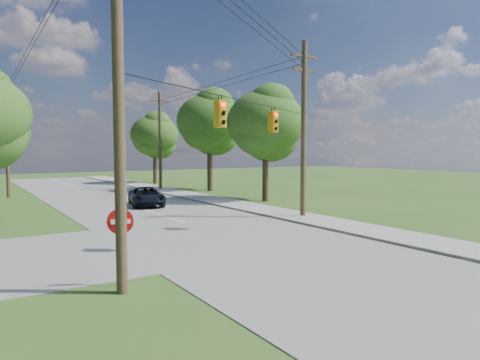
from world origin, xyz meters
TOP-DOWN VIEW (x-y plane):
  - ground at (0.00, 0.00)m, footprint 140.00×140.00m
  - main_road at (2.00, 5.00)m, footprint 10.00×100.00m
  - sidewalk_east at (8.70, 5.00)m, footprint 2.60×100.00m
  - pole_sw at (-4.60, 0.40)m, footprint 2.00×0.32m
  - pole_ne at (8.90, 8.00)m, footprint 2.00×0.32m
  - pole_north_e at (8.90, 30.00)m, footprint 2.00×0.32m
  - pole_north_w at (-5.00, 30.00)m, footprint 2.00×0.32m
  - power_lines at (1.50, 11.54)m, footprint 13.93×29.62m
  - traffic_signals at (2.55, 4.43)m, footprint 4.91×3.27m
  - tree_e_near at (12.00, 16.00)m, footprint 6.20×6.20m
  - tree_e_mid at (12.50, 26.00)m, footprint 6.60×6.60m
  - tree_e_far at (11.50, 38.00)m, footprint 5.80×5.80m
  - car_main_north at (2.88, 18.18)m, footprint 3.24×5.18m
  - do_not_enter_sign at (-4.43, 1.00)m, footprint 0.75×0.27m

SIDE VIEW (x-z plane):
  - ground at x=0.00m, z-range 0.00..0.00m
  - main_road at x=2.00m, z-range 0.00..0.03m
  - sidewalk_east at x=8.70m, z-range 0.00..0.12m
  - car_main_north at x=2.88m, z-range 0.03..1.36m
  - do_not_enter_sign at x=-4.43m, z-range 0.54..2.88m
  - pole_north_e at x=8.90m, z-range 0.13..10.13m
  - pole_north_w at x=-5.00m, z-range 0.13..10.13m
  - pole_ne at x=8.90m, z-range 0.22..10.72m
  - traffic_signals at x=2.55m, z-range 4.97..6.02m
  - tree_e_far at x=11.50m, z-range 1.76..10.08m
  - pole_sw at x=-4.60m, z-range 0.23..12.23m
  - tree_e_near at x=12.00m, z-range 1.85..10.66m
  - tree_e_mid at x=12.50m, z-range 2.09..11.73m
  - power_lines at x=1.50m, z-range 6.69..11.62m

